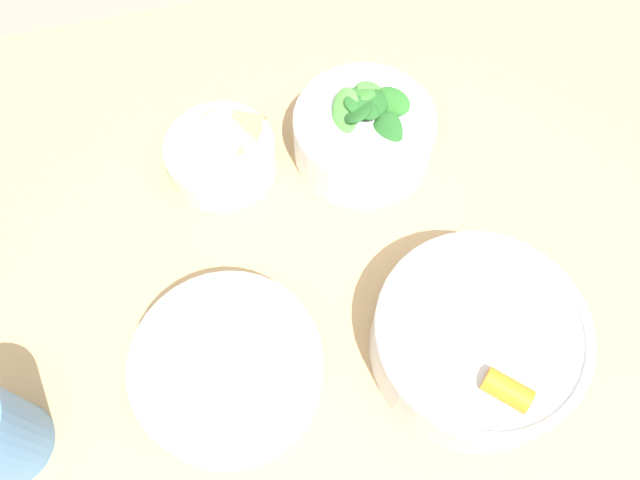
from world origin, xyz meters
name	(u,v)px	position (x,y,z in m)	size (l,w,h in m)	color
ground_plane	(329,415)	(0.00, 0.00, 0.00)	(10.00, 10.00, 0.00)	gray
dining_table	(336,316)	(0.00, 0.00, 0.63)	(1.00, 0.85, 0.76)	tan
bowl_carrots	(477,339)	(-0.10, 0.11, 0.80)	(0.20, 0.20, 0.08)	silver
bowl_greens	(363,131)	(-0.07, -0.14, 0.80)	(0.16, 0.16, 0.09)	silver
bowl_beans_hotdog	(228,369)	(0.13, 0.08, 0.79)	(0.18, 0.18, 0.06)	white
bowl_cookies	(221,154)	(0.09, -0.16, 0.79)	(0.12, 0.12, 0.05)	silver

